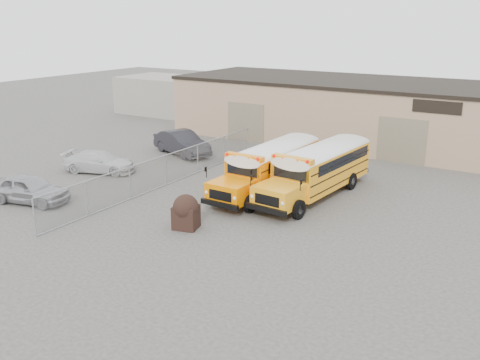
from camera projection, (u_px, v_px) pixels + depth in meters
The scene contains 10 objects.
ground at pixel (225, 221), 25.37m from camera, with size 120.00×120.00×0.00m, color #423F3C.
warehouse at pixel (369, 111), 40.90m from camera, with size 30.20×10.20×4.67m.
chainlink_fence at pixel (167, 170), 30.58m from camera, with size 0.07×18.07×1.81m.
distant_building_left at pixel (163, 95), 53.84m from camera, with size 8.00×6.00×3.60m, color gray.
school_bus_left at pixel (313, 145), 33.87m from camera, with size 2.79×8.99×2.61m.
school_bus_right at pixel (362, 147), 33.07m from camera, with size 3.05×9.43×2.72m.
tarp_bundle at pixel (186, 211), 24.29m from camera, with size 1.29×1.21×1.61m.
car_silver at pixel (29, 189), 27.72m from camera, with size 1.74×4.33×1.47m, color #A8A8AC.
car_white at pixel (100, 162), 33.25m from camera, with size 1.82×4.48×1.30m, color silver.
car_dark at pixel (182, 143), 37.51m from camera, with size 1.75×5.03×1.66m, color black.
Camera 1 is at (13.14, -19.73, 9.27)m, focal length 40.00 mm.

